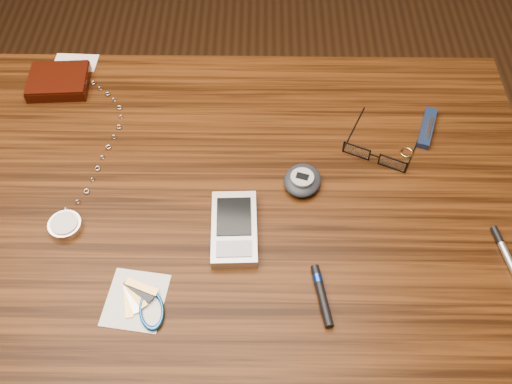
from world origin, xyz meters
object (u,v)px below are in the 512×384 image
at_px(eyeglasses, 376,155).
at_px(silver_pen, 508,258).
at_px(pedometer, 302,180).
at_px(pocket_watch, 68,217).
at_px(pocket_knife, 427,128).
at_px(pda_phone, 234,228).
at_px(notepad_keys, 144,304).
at_px(desk, 219,245).
at_px(wallet_and_card, 59,81).

bearing_deg(eyeglasses, silver_pen, -47.75).
bearing_deg(pedometer, pocket_watch, -168.92).
distance_m(pedometer, pocket_knife, 0.24).
relative_size(pda_phone, pocket_knife, 1.39).
height_order(eyeglasses, pedometer, pedometer).
xyz_separation_m(pda_phone, notepad_keys, (-0.12, -0.12, -0.01)).
height_order(eyeglasses, silver_pen, eyeglasses).
distance_m(desk, pocket_knife, 0.40).
relative_size(wallet_and_card, notepad_keys, 1.36).
bearing_deg(pocket_watch, notepad_keys, -46.66).
bearing_deg(pedometer, eyeglasses, 24.31).
height_order(wallet_and_card, pda_phone, wallet_and_card).
distance_m(desk, notepad_keys, 0.21).
relative_size(pocket_watch, silver_pen, 3.03).
xyz_separation_m(wallet_and_card, pedometer, (0.42, -0.22, 0.00)).
height_order(pocket_watch, pedometer, pedometer).
xyz_separation_m(eyeglasses, pedometer, (-0.12, -0.05, 0.00)).
bearing_deg(eyeglasses, pda_phone, -147.52).
bearing_deg(notepad_keys, desk, 60.85).
relative_size(desk, pocket_watch, 2.65).
bearing_deg(wallet_and_card, notepad_keys, -64.28).
relative_size(desk, pedometer, 12.58).
distance_m(desk, pedometer, 0.18).
height_order(eyeglasses, pda_phone, eyeglasses).
bearing_deg(pocket_knife, desk, -154.22).
height_order(pocket_watch, pocket_knife, pocket_watch).
relative_size(eyeglasses, silver_pen, 1.15).
relative_size(pocket_watch, pda_phone, 3.02).
relative_size(pedometer, notepad_keys, 0.82).
height_order(notepad_keys, pocket_knife, pocket_knife).
bearing_deg(wallet_and_card, pocket_knife, -8.91).
bearing_deg(pocket_watch, pedometer, 11.08).
height_order(desk, wallet_and_card, wallet_and_card).
bearing_deg(pedometer, pocket_knife, 28.94).
relative_size(desk, pda_phone, 8.01).
bearing_deg(pocket_knife, pda_phone, -146.98).
xyz_separation_m(wallet_and_card, pda_phone, (0.32, -0.30, -0.00)).
xyz_separation_m(pocket_watch, pda_phone, (0.25, -0.02, 0.00)).
bearing_deg(pocket_knife, silver_pen, -73.57).
distance_m(notepad_keys, silver_pen, 0.51).
xyz_separation_m(pda_phone, pedometer, (0.10, 0.09, 0.00)).
bearing_deg(pda_phone, desk, 128.59).
xyz_separation_m(eyeglasses, notepad_keys, (-0.34, -0.26, -0.01)).
relative_size(wallet_and_card, pocket_watch, 0.35).
xyz_separation_m(wallet_and_card, notepad_keys, (0.20, -0.42, -0.01)).
height_order(eyeglasses, pocket_watch, eyeglasses).
bearing_deg(wallet_and_card, pedometer, -27.16).
bearing_deg(notepad_keys, pda_phone, 45.26).
bearing_deg(silver_pen, eyeglasses, 132.25).
distance_m(pocket_watch, pocket_knife, 0.59).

